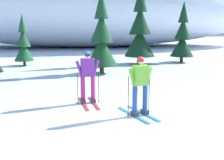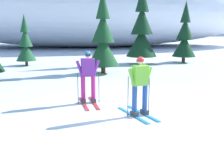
# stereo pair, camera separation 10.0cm
# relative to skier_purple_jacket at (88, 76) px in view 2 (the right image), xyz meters

# --- Properties ---
(ground_plane) EXTENTS (120.00, 120.00, 0.00)m
(ground_plane) POSITION_rel_skier_purple_jacket_xyz_m (0.99, -1.16, -0.96)
(ground_plane) COLOR white
(skier_purple_jacket) EXTENTS (0.83, 1.69, 1.81)m
(skier_purple_jacket) POSITION_rel_skier_purple_jacket_xyz_m (0.00, 0.00, 0.00)
(skier_purple_jacket) COLOR red
(skier_purple_jacket) RESTS_ON ground
(skier_lime_jacket) EXTENTS (0.97, 1.77, 1.77)m
(skier_lime_jacket) POSITION_rel_skier_purple_jacket_xyz_m (1.42, -1.57, -0.03)
(skier_lime_jacket) COLOR #2893CC
(skier_lime_jacket) RESTS_ON ground
(pine_tree_center_left) EXTENTS (1.33, 1.33, 3.44)m
(pine_tree_center_left) POSITION_rel_skier_purple_jacket_xyz_m (-3.60, 9.83, 0.47)
(pine_tree_center_left) COLOR #47301E
(pine_tree_center_left) RESTS_ON ground
(pine_tree_center) EXTENTS (1.79, 1.79, 4.64)m
(pine_tree_center) POSITION_rel_skier_purple_jacket_xyz_m (1.23, 6.00, 0.97)
(pine_tree_center) COLOR #47301E
(pine_tree_center) RESTS_ON ground
(pine_tree_center_right) EXTENTS (2.14, 2.14, 5.53)m
(pine_tree_center_right) POSITION_rel_skier_purple_jacket_xyz_m (4.34, 9.41, 1.35)
(pine_tree_center_right) COLOR #47301E
(pine_tree_center_right) RESTS_ON ground
(pine_tree_far_right) EXTENTS (1.72, 1.72, 4.44)m
(pine_tree_far_right) POSITION_rel_skier_purple_jacket_xyz_m (7.69, 9.82, 0.89)
(pine_tree_far_right) COLOR #47301E
(pine_tree_far_right) RESTS_ON ground
(snow_ridge_background) EXTENTS (48.24, 19.57, 9.61)m
(snow_ridge_background) POSITION_rel_skier_purple_jacket_xyz_m (2.36, 27.09, 3.84)
(snow_ridge_background) COLOR white
(snow_ridge_background) RESTS_ON ground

